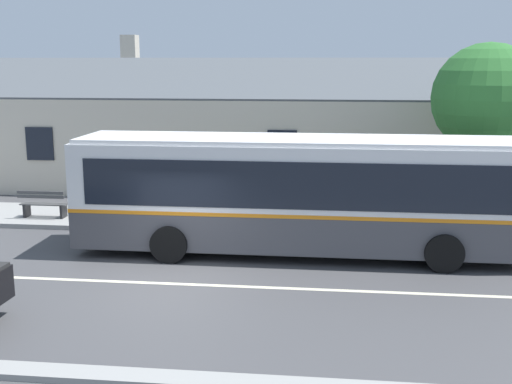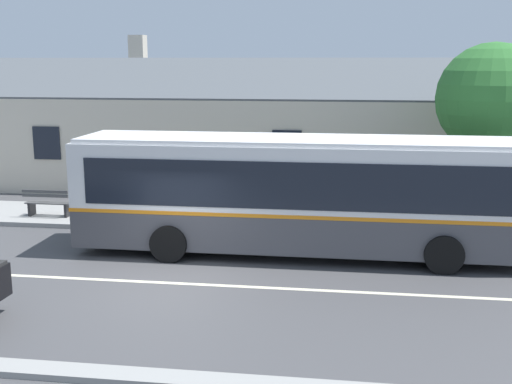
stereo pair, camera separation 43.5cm
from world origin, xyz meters
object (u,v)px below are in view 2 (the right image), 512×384
Objects in this scene: transit_bus at (299,192)px; bench_down_street at (151,206)px; bench_by_building at (49,204)px; bus_stop_sign at (506,187)px; street_tree_primary at (491,103)px.

bench_down_street is (-5.05, 2.68, -1.17)m from transit_bus.
bus_stop_sign reaches higher than bench_by_building.
bus_stop_sign is (14.50, -0.46, 1.08)m from bench_by_building.
transit_bus reaches higher than bench_down_street.
transit_bus is 6.29m from bus_stop_sign.
bench_by_building is at bearing -177.89° from bench_down_street.
street_tree_primary is (5.74, 4.01, 2.24)m from transit_bus.
bench_by_building is at bearing 178.20° from bus_stop_sign.
bench_down_street is at bearing 2.11° from bench_by_building.
bench_by_building is at bearing 163.43° from transit_bus.
bus_stop_sign is at bearing -84.37° from street_tree_primary.
street_tree_primary reaches higher than transit_bus.
transit_bus is 7.36m from street_tree_primary.
bench_down_street is at bearing 176.94° from bus_stop_sign.
street_tree_primary is (14.31, 1.46, 3.42)m from bench_by_building.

